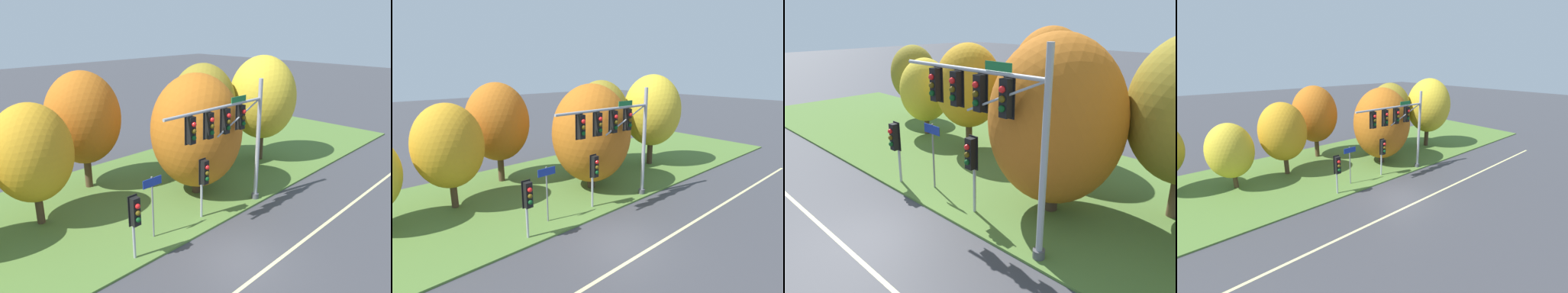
% 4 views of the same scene
% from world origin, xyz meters
% --- Properties ---
extents(ground_plane, '(160.00, 160.00, 0.00)m').
position_xyz_m(ground_plane, '(0.00, 0.00, 0.00)').
color(ground_plane, '#3D3D42').
extents(lane_stripe, '(36.00, 0.16, 0.01)m').
position_xyz_m(lane_stripe, '(0.00, -1.20, 0.00)').
color(lane_stripe, beige).
rests_on(lane_stripe, ground).
extents(grass_verge, '(48.00, 11.50, 0.10)m').
position_xyz_m(grass_verge, '(0.00, 8.25, 0.05)').
color(grass_verge, '#517533').
rests_on(grass_verge, ground).
extents(traffic_signal_mast, '(6.84, 0.49, 6.75)m').
position_xyz_m(traffic_signal_mast, '(2.75, 2.95, 4.56)').
color(traffic_signal_mast, '#9EA0A5').
rests_on(traffic_signal_mast, grass_verge).
extents(pedestrian_signal_near_kerb, '(0.46, 0.55, 2.91)m').
position_xyz_m(pedestrian_signal_near_kerb, '(-3.24, 2.98, 2.18)').
color(pedestrian_signal_near_kerb, '#9EA0A5').
rests_on(pedestrian_signal_near_kerb, grass_verge).
extents(pedestrian_signal_further_along, '(0.46, 0.55, 3.17)m').
position_xyz_m(pedestrian_signal_further_along, '(1.32, 3.45, 2.41)').
color(pedestrian_signal_further_along, '#9EA0A5').
rests_on(pedestrian_signal_further_along, grass_verge).
extents(route_sign_post, '(1.04, 0.08, 3.00)m').
position_xyz_m(route_sign_post, '(-1.60, 3.87, 2.09)').
color(route_sign_post, slate).
rests_on(route_sign_post, grass_verge).
extents(tree_nearest_road, '(3.35, 3.35, 5.45)m').
position_xyz_m(tree_nearest_road, '(-12.87, 10.79, 3.44)').
color(tree_nearest_road, '#4C3823').
rests_on(tree_nearest_road, grass_verge).
extents(tree_left_of_mast, '(3.25, 3.25, 4.95)m').
position_xyz_m(tree_left_of_mast, '(-8.69, 8.76, 3.01)').
color(tree_left_of_mast, '#4C3823').
rests_on(tree_left_of_mast, grass_verge).
extents(tree_behind_signpost, '(3.82, 3.82, 6.05)m').
position_xyz_m(tree_behind_signpost, '(-4.69, 8.87, 3.75)').
color(tree_behind_signpost, '#4C3823').
rests_on(tree_behind_signpost, grass_verge).
extents(tree_mid_verge, '(4.31, 4.31, 6.96)m').
position_xyz_m(tree_mid_verge, '(-0.68, 11.11, 4.36)').
color(tree_mid_verge, '#4C3823').
rests_on(tree_mid_verge, grass_verge).
extents(tree_tall_centre, '(5.14, 5.14, 6.93)m').
position_xyz_m(tree_tall_centre, '(3.33, 5.95, 3.81)').
color(tree_tall_centre, '#423021').
rests_on(tree_tall_centre, grass_verge).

